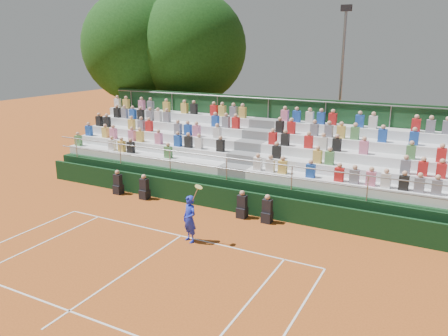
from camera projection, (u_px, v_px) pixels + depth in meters
The scene contains 8 objects.
ground at pixel (181, 236), 16.43m from camera, with size 90.00×90.00×0.00m, color #AC521C.
courtside_wall at pixel (221, 198), 19.03m from camera, with size 20.00×0.15×1.00m, color black.
line_officials at pixel (188, 197), 19.27m from camera, with size 8.15×0.40×1.19m.
grandstand at pixel (251, 168), 21.64m from camera, with size 20.00×5.20×4.40m.
tennis_player at pixel (190, 219), 15.74m from camera, with size 0.91×0.64×2.22m.
tree_west at pixel (138, 47), 28.80m from camera, with size 7.27×7.27×10.52m.
tree_east at pixel (191, 48), 28.06m from camera, with size 7.15×7.15×10.40m.
floodlight_mast at pixel (342, 75), 25.49m from camera, with size 0.60×0.25×9.17m.
Camera 1 is at (8.47, -12.67, 6.85)m, focal length 35.00 mm.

